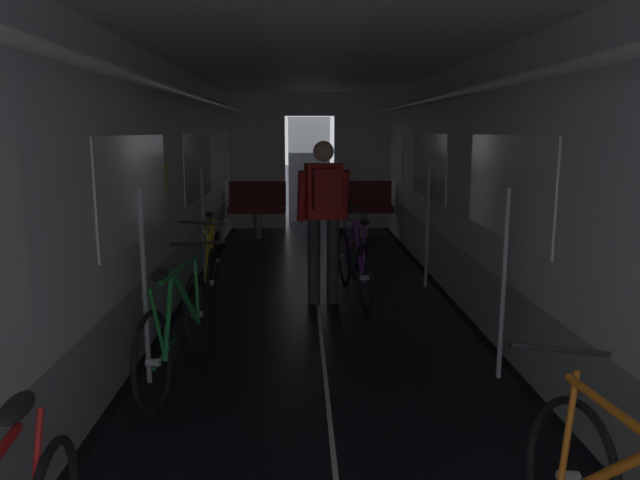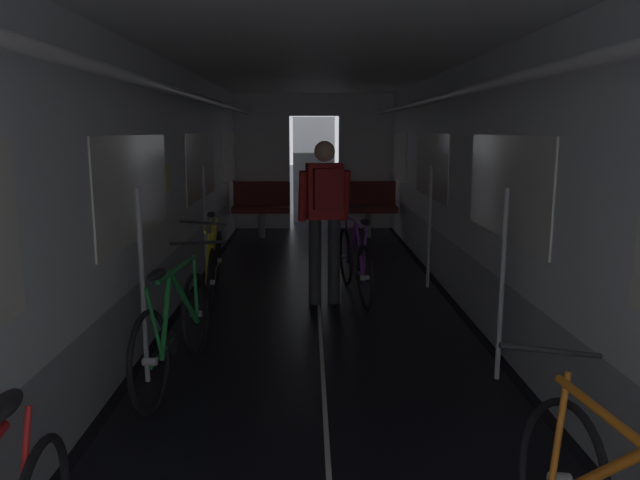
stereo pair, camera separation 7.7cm
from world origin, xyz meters
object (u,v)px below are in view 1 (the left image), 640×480
bicycle_green (177,330)px  bicycle_purple_in_aisle (354,262)px  bench_seat_far_left (257,204)px  bench_seat_far_right (364,204)px  bicycle_yellow (212,266)px  person_cyclist_aisle (324,208)px

bicycle_green → bicycle_purple_in_aisle: 2.63m
bench_seat_far_left → bench_seat_far_right: bearing=0.0°
bench_seat_far_left → bicycle_green: (-0.16, -5.94, -0.18)m
bench_seat_far_right → bicycle_yellow: size_ratio=0.58×
bicycle_yellow → person_cyclist_aisle: person_cyclist_aisle is taller
bench_seat_far_right → bicycle_purple_in_aisle: size_ratio=0.58×
bicycle_purple_in_aisle → person_cyclist_aisle: bearing=-140.9°
bench_seat_far_left → bicycle_yellow: bench_seat_far_left is taller
bicycle_purple_in_aisle → bicycle_yellow: bearing=-174.9°
bicycle_yellow → person_cyclist_aisle: (1.17, -0.14, 0.63)m
bench_seat_far_left → bicycle_green: size_ratio=0.58×
bench_seat_far_right → bicycle_purple_in_aisle: (-0.50, -3.76, -0.18)m
person_cyclist_aisle → bicycle_purple_in_aisle: size_ratio=1.00×
bench_seat_far_left → person_cyclist_aisle: bearing=-76.5°
bicycle_green → bicycle_purple_in_aisle: size_ratio=1.00×
bicycle_green → person_cyclist_aisle: size_ratio=1.00×
bicycle_green → bicycle_purple_in_aisle: (1.46, 2.18, 0.00)m
bicycle_yellow → bicycle_purple_in_aisle: bearing=5.1°
bicycle_yellow → bicycle_purple_in_aisle: size_ratio=1.00×
bench_seat_far_right → person_cyclist_aisle: size_ratio=0.58×
bicycle_green → bicycle_yellow: bicycle_yellow is taller
bench_seat_far_left → bicycle_green: bench_seat_far_left is taller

